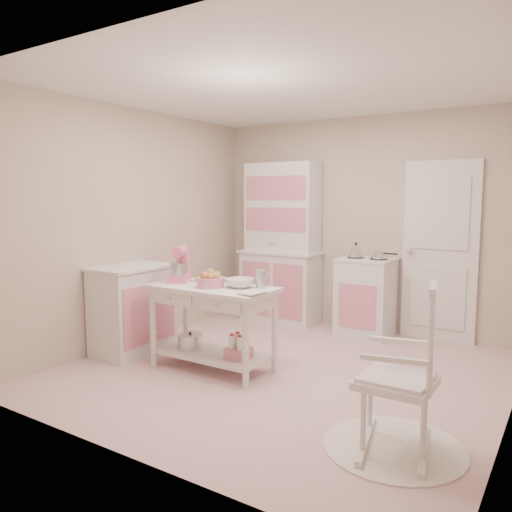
{
  "coord_description": "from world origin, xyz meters",
  "views": [
    {
      "loc": [
        2.25,
        -3.96,
        1.62
      ],
      "look_at": [
        -0.44,
        0.19,
        1.05
      ],
      "focal_mm": 35.0,
      "sensor_mm": 36.0,
      "label": 1
    }
  ],
  "objects": [
    {
      "name": "stove",
      "position": [
        0.19,
        1.61,
        0.46
      ],
      "size": [
        0.62,
        0.57,
        0.92
      ],
      "primitive_type": "cube",
      "color": "silver",
      "rests_on": "ground"
    },
    {
      "name": "stand_mixer",
      "position": [
        -1.02,
        -0.29,
        0.97
      ],
      "size": [
        0.3,
        0.34,
        0.34
      ],
      "primitive_type": "cube",
      "rotation": [
        0.0,
        0.0,
        0.43
      ],
      "color": "pink",
      "rests_on": "work_table"
    },
    {
      "name": "lace_rug",
      "position": [
        1.33,
        -0.88,
        0.01
      ],
      "size": [
        0.92,
        0.92,
        0.01
      ],
      "primitive_type": "cylinder",
      "color": "white",
      "rests_on": "ground"
    },
    {
      "name": "base_cabinet",
      "position": [
        -1.63,
        -0.36,
        0.46
      ],
      "size": [
        0.54,
        0.84,
        0.92
      ],
      "primitive_type": "cube",
      "color": "silver",
      "rests_on": "ground"
    },
    {
      "name": "work_table",
      "position": [
        -0.6,
        -0.31,
        0.4
      ],
      "size": [
        1.2,
        0.6,
        0.8
      ],
      "primitive_type": "cube",
      "color": "silver",
      "rests_on": "ground"
    },
    {
      "name": "mixing_bowl",
      "position": [
        -0.34,
        -0.23,
        0.84
      ],
      "size": [
        0.27,
        0.27,
        0.08
      ],
      "primitive_type": "imported",
      "color": "silver",
      "rests_on": "work_table"
    },
    {
      "name": "bread_basket",
      "position": [
        -0.58,
        -0.36,
        0.85
      ],
      "size": [
        0.25,
        0.25,
        0.09
      ],
      "primitive_type": "cylinder",
      "color": "pink",
      "rests_on": "work_table"
    },
    {
      "name": "rocking_chair",
      "position": [
        1.33,
        -0.88,
        0.55
      ],
      "size": [
        0.63,
        0.81,
        1.1
      ],
      "primitive_type": "cube",
      "rotation": [
        0.0,
        0.0,
        0.22
      ],
      "color": "silver",
      "rests_on": "ground"
    },
    {
      "name": "hutch",
      "position": [
        -1.01,
        1.66,
        1.04
      ],
      "size": [
        1.06,
        0.5,
        2.08
      ],
      "primitive_type": "cube",
      "color": "silver",
      "rests_on": "ground"
    },
    {
      "name": "door",
      "position": [
        0.95,
        1.87,
        1.02
      ],
      "size": [
        0.82,
        0.05,
        2.04
      ],
      "primitive_type": "cube",
      "color": "silver",
      "rests_on": "ground"
    },
    {
      "name": "recipe_book",
      "position": [
        -0.15,
        -0.43,
        0.81
      ],
      "size": [
        0.19,
        0.24,
        0.02
      ],
      "primitive_type": "imported",
      "rotation": [
        0.0,
        0.0,
        -0.09
      ],
      "color": "silver",
      "rests_on": "work_table"
    },
    {
      "name": "metal_pitcher",
      "position": [
        -0.16,
        -0.15,
        0.89
      ],
      "size": [
        0.1,
        0.1,
        0.17
      ],
      "primitive_type": "cylinder",
      "color": "silver",
      "rests_on": "work_table"
    },
    {
      "name": "room_shell",
      "position": [
        0.0,
        0.0,
        1.65
      ],
      "size": [
        3.84,
        3.84,
        2.62
      ],
      "color": "#D28388",
      "rests_on": "ground"
    },
    {
      "name": "cookie_tray",
      "position": [
        -0.75,
        -0.13,
        0.81
      ],
      "size": [
        0.34,
        0.24,
        0.02
      ],
      "primitive_type": "cube",
      "color": "silver",
      "rests_on": "work_table"
    }
  ]
}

